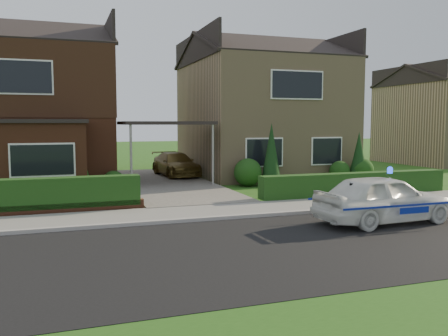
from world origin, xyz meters
name	(u,v)px	position (x,y,z in m)	size (l,w,h in m)	color
ground	(273,247)	(0.00, 0.00, 0.00)	(120.00, 120.00, 0.00)	#214E14
road	(273,247)	(0.00, 0.00, 0.00)	(60.00, 6.00, 0.02)	black
kerb	(226,218)	(0.00, 3.05, 0.06)	(60.00, 0.16, 0.12)	#9E9993
sidewalk	(215,212)	(0.00, 4.10, 0.05)	(60.00, 2.00, 0.10)	slate
driveway	(166,183)	(0.00, 11.00, 0.06)	(3.80, 12.00, 0.12)	#666059
house_left	(25,98)	(-5.78, 13.90, 3.81)	(7.50, 9.53, 7.25)	brown
house_right	(261,105)	(5.80, 13.99, 3.66)	(7.50, 8.06, 7.25)	tan
carport_link	(166,124)	(0.00, 10.95, 2.66)	(3.80, 3.00, 2.77)	black
dwarf_wall	(8,212)	(-5.80, 5.30, 0.18)	(7.70, 0.25, 0.36)	brown
hedge_left	(9,217)	(-5.80, 5.45, 0.00)	(7.50, 0.55, 0.90)	#183511
hedge_right	(355,197)	(5.80, 5.35, 0.00)	(7.50, 0.55, 0.80)	#183511
shrub_left_mid	(71,178)	(-4.00, 9.30, 0.66)	(1.32, 1.32, 1.32)	#183511
shrub_left_near	(114,181)	(-2.40, 9.60, 0.42)	(0.84, 0.84, 0.84)	#183511
shrub_right_near	(248,172)	(3.20, 9.40, 0.60)	(1.20, 1.20, 1.20)	#183511
shrub_right_mid	(340,171)	(7.80, 9.50, 0.48)	(0.96, 0.96, 0.96)	#183511
shrub_right_far	(362,170)	(8.80, 9.20, 0.54)	(1.08, 1.08, 1.08)	#183511
conifer_a	(271,156)	(4.20, 9.20, 1.30)	(0.90, 0.90, 2.60)	black
conifer_b	(359,158)	(8.60, 9.20, 1.10)	(0.90, 0.90, 2.20)	black
neighbour_right	(444,124)	(20.00, 16.00, 2.60)	(6.50, 7.00, 5.20)	tan
police_car	(383,199)	(3.84, 1.23, 0.66)	(3.57, 3.97, 1.49)	silver
driveway_car	(176,164)	(1.00, 13.43, 0.68)	(1.58, 3.88, 1.13)	brown
potted_plant_b	(69,192)	(-4.10, 7.34, 0.40)	(0.44, 0.36, 0.80)	gray
potted_plant_c	(122,197)	(-2.50, 6.00, 0.34)	(0.38, 0.38, 0.68)	gray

